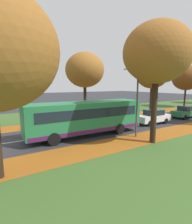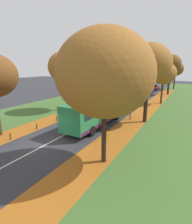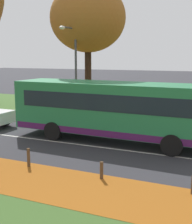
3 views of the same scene
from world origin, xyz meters
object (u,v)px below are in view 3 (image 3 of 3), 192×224
(tree_right_near, at_px, (88,18))
(bollard_fifth, at_px, (29,158))
(bollard_fourth, at_px, (102,170))
(streetlamp_right, at_px, (73,65))
(bus, at_px, (114,108))

(tree_right_near, distance_m, bollard_fifth, 11.44)
(bollard_fifth, bearing_deg, bollard_fourth, -90.10)
(tree_right_near, xyz_separation_m, bollard_fifth, (-9.36, -1.81, -6.33))
(bollard_fourth, distance_m, streetlamp_right, 9.39)
(bollard_fourth, bearing_deg, streetlamp_right, 34.08)
(bus, bearing_deg, bollard_fourth, -164.13)
(bollard_fifth, bearing_deg, tree_right_near, 10.95)
(streetlamp_right, bearing_deg, bollard_fourth, -145.92)
(streetlamp_right, bearing_deg, tree_right_near, 0.42)
(tree_right_near, bearing_deg, bollard_fourth, -152.31)
(bollard_fifth, height_order, bus, bus)
(streetlamp_right, distance_m, bus, 4.68)
(tree_right_near, distance_m, streetlamp_right, 3.64)
(tree_right_near, distance_m, bus, 7.57)
(streetlamp_right, bearing_deg, bollard_fifth, -166.07)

